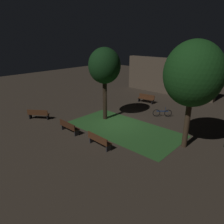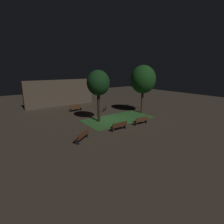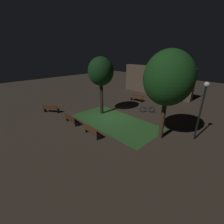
{
  "view_description": "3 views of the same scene",
  "coord_description": "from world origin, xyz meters",
  "px_view_note": "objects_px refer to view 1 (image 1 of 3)",
  "views": [
    {
      "loc": [
        10.09,
        -11.84,
        6.61
      ],
      "look_at": [
        -0.66,
        -0.07,
        0.87
      ],
      "focal_mm": 33.04,
      "sensor_mm": 36.0,
      "label": 1
    },
    {
      "loc": [
        -11.75,
        -16.34,
        6.02
      ],
      "look_at": [
        -0.04,
        -0.47,
        1.03
      ],
      "focal_mm": 27.15,
      "sensor_mm": 36.0,
      "label": 2
    },
    {
      "loc": [
        10.32,
        -10.02,
        6.35
      ],
      "look_at": [
        0.97,
        -0.86,
        1.12
      ],
      "focal_mm": 24.16,
      "sensor_mm": 36.0,
      "label": 3
    }
  ],
  "objects_px": {
    "bench_corner": "(38,114)",
    "tree_back_left": "(193,74)",
    "bench_front_left": "(146,98)",
    "tree_tall_center": "(105,66)",
    "bench_back_row": "(99,140)",
    "bicycle": "(162,113)",
    "bench_by_lamp": "(69,127)"
  },
  "relations": [
    {
      "from": "bench_corner",
      "to": "tree_back_left",
      "type": "xyz_separation_m",
      "value": [
        11.32,
        3.88,
        4.17
      ]
    },
    {
      "from": "bench_front_left",
      "to": "tree_tall_center",
      "type": "relative_size",
      "value": 0.31
    },
    {
      "from": "tree_back_left",
      "to": "bench_back_row",
      "type": "bearing_deg",
      "value": -136.88
    },
    {
      "from": "tree_tall_center",
      "to": "bicycle",
      "type": "bearing_deg",
      "value": 48.2
    },
    {
      "from": "tree_tall_center",
      "to": "bench_corner",
      "type": "bearing_deg",
      "value": -136.65
    },
    {
      "from": "tree_tall_center",
      "to": "bicycle",
      "type": "xyz_separation_m",
      "value": [
        3.39,
        3.79,
        -4.13
      ]
    },
    {
      "from": "tree_back_left",
      "to": "bench_front_left",
      "type": "bearing_deg",
      "value": 138.07
    },
    {
      "from": "tree_tall_center",
      "to": "bicycle",
      "type": "distance_m",
      "value": 6.55
    },
    {
      "from": "bench_corner",
      "to": "bench_back_row",
      "type": "bearing_deg",
      "value": 1.02
    },
    {
      "from": "bench_back_row",
      "to": "bench_corner",
      "type": "xyz_separation_m",
      "value": [
        -7.31,
        -0.13,
        0.0
      ]
    },
    {
      "from": "bench_by_lamp",
      "to": "bench_corner",
      "type": "relative_size",
      "value": 1.04
    },
    {
      "from": "bench_back_row",
      "to": "bench_front_left",
      "type": "relative_size",
      "value": 0.99
    },
    {
      "from": "bench_back_row",
      "to": "tree_tall_center",
      "type": "height_order",
      "value": "tree_tall_center"
    },
    {
      "from": "bench_by_lamp",
      "to": "tree_back_left",
      "type": "distance_m",
      "value": 9.1
    },
    {
      "from": "bench_front_left",
      "to": "bench_corner",
      "type": "height_order",
      "value": "same"
    },
    {
      "from": "bench_back_row",
      "to": "bicycle",
      "type": "bearing_deg",
      "value": 88.15
    },
    {
      "from": "bench_by_lamp",
      "to": "bench_front_left",
      "type": "xyz_separation_m",
      "value": [
        -0.03,
        10.21,
        0.0
      ]
    },
    {
      "from": "bench_back_row",
      "to": "bicycle",
      "type": "height_order",
      "value": "bicycle"
    },
    {
      "from": "tree_back_left",
      "to": "bicycle",
      "type": "xyz_separation_m",
      "value": [
        -3.76,
        3.84,
        -4.31
      ]
    },
    {
      "from": "tree_back_left",
      "to": "bench_corner",
      "type": "bearing_deg",
      "value": -161.07
    },
    {
      "from": "bench_front_left",
      "to": "tree_back_left",
      "type": "distance_m",
      "value": 10.52
    },
    {
      "from": "bench_by_lamp",
      "to": "tree_tall_center",
      "type": "relative_size",
      "value": 0.3
    },
    {
      "from": "bench_back_row",
      "to": "bench_front_left",
      "type": "bearing_deg",
      "value": 107.32
    },
    {
      "from": "bench_front_left",
      "to": "tree_tall_center",
      "type": "xyz_separation_m",
      "value": [
        0.03,
        -6.41,
        3.99
      ]
    },
    {
      "from": "bench_back_row",
      "to": "tree_back_left",
      "type": "height_order",
      "value": "tree_back_left"
    },
    {
      "from": "bench_by_lamp",
      "to": "bench_back_row",
      "type": "bearing_deg",
      "value": 0.0
    },
    {
      "from": "bench_by_lamp",
      "to": "bench_front_left",
      "type": "distance_m",
      "value": 10.21
    },
    {
      "from": "bench_back_row",
      "to": "bench_corner",
      "type": "distance_m",
      "value": 7.31
    },
    {
      "from": "bench_corner",
      "to": "tree_tall_center",
      "type": "xyz_separation_m",
      "value": [
        4.16,
        3.93,
        3.99
      ]
    },
    {
      "from": "bench_by_lamp",
      "to": "tree_tall_center",
      "type": "distance_m",
      "value": 5.51
    },
    {
      "from": "bench_back_row",
      "to": "bench_front_left",
      "type": "xyz_separation_m",
      "value": [
        -3.18,
        10.21,
        0.0
      ]
    },
    {
      "from": "bench_front_left",
      "to": "tree_back_left",
      "type": "relative_size",
      "value": 0.28
    }
  ]
}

